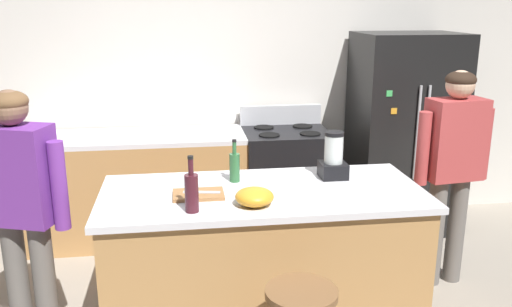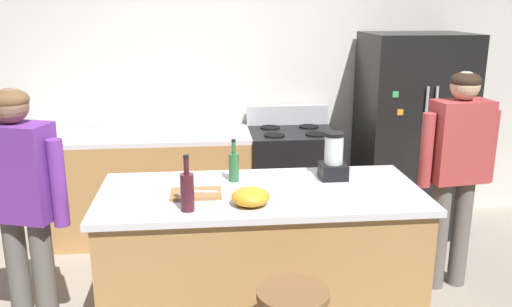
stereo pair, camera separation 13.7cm
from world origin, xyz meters
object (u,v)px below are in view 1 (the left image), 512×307
Objects in this scene: person_by_sink_right at (453,159)px; chef_knife at (202,192)px; person_by_island_left at (21,199)px; blender_appliance at (333,159)px; cutting_board at (198,194)px; stove_range at (286,181)px; bottle_wine at (192,191)px; bottle_olive_oil at (235,166)px; mixing_bowl at (254,197)px; kitchen_island at (263,261)px; refrigerator at (403,133)px.

person_by_sink_right is 7.32× the size of chef_knife.
blender_appliance is (1.90, 0.18, 0.12)m from person_by_island_left.
stove_range is at bearing 61.85° from cutting_board.
bottle_wine reaches higher than blender_appliance.
mixing_bowl is at bearing -81.08° from bottle_olive_oil.
kitchen_island is 1.22× the size of person_by_island_left.
person_by_sink_right is 5.37× the size of cutting_board.
person_by_island_left is 1.00× the size of person_by_sink_right.
kitchen_island is 1.09× the size of refrigerator.
chef_knife is (-1.91, -1.54, 0.08)m from refrigerator.
chef_knife is (-1.82, -0.47, 0.01)m from person_by_sink_right.
blender_appliance is at bearing -165.95° from person_by_sink_right.
person_by_island_left reaches higher than mixing_bowl.
kitchen_island is 0.63m from bottle_olive_oil.
kitchen_island is 0.80m from blender_appliance.
chef_knife is at bearing 75.31° from bottle_wine.
mixing_bowl is 0.73× the size of cutting_board.
person_by_island_left is at bearing 177.06° from cutting_board.
person_by_sink_right is 5.83× the size of bottle_olive_oil.
person_by_sink_right is 1.88m from chef_knife.
mixing_bowl reaches higher than kitchen_island.
mixing_bowl is at bearing -143.72° from blender_appliance.
person_by_island_left is at bearing 179.67° from kitchen_island.
stove_range is at bearing 72.18° from chef_knife.
blender_appliance reaches higher than bottle_olive_oil.
bottle_wine is at bearing -159.32° from person_by_sink_right.
bottle_wine is 1.44× the size of mixing_bowl.
mixing_bowl is 0.36m from cutting_board.
blender_appliance is 0.90m from chef_knife.
person_by_sink_right is at bearing 8.37° from person_by_island_left.
blender_appliance reaches higher than cutting_board.
person_by_sink_right is 7.35× the size of mixing_bowl.
blender_appliance is 1.11× the size of bottle_olive_oil.
bottle_olive_oil is 0.56m from bottle_wine.
refrigerator is 6.55× the size of bottle_olive_oil.
kitchen_island is 0.58m from mixing_bowl.
cutting_board is (-1.93, -1.54, 0.06)m from refrigerator.
person_by_island_left is 1.34m from mixing_bowl.
blender_appliance is 0.92m from cutting_board.
mixing_bowl is (-1.62, -1.73, 0.10)m from refrigerator.
blender_appliance is 1.40× the size of mixing_bowl.
refrigerator is 1.13× the size of person_by_island_left.
bottle_olive_oil is (-0.64, 0.01, -0.03)m from blender_appliance.
bottle_wine is (0.97, -0.29, 0.10)m from person_by_island_left.
chef_knife is at bearing -2.89° from person_by_island_left.
person_by_island_left is (-2.94, -1.49, 0.07)m from refrigerator.
cutting_board is (-0.31, 0.19, -0.04)m from mixing_bowl.
kitchen_island is at bearing -135.67° from refrigerator.
bottle_wine is at bearing -137.85° from refrigerator.
refrigerator is 2.66m from bottle_wine.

